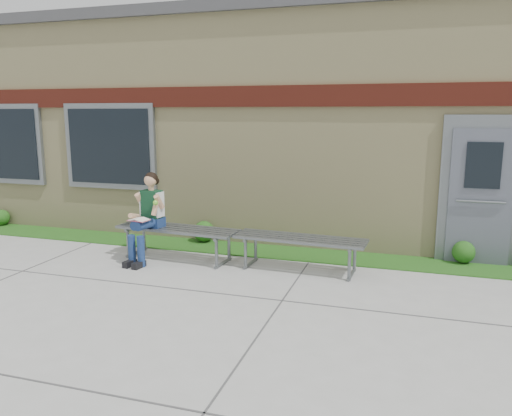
% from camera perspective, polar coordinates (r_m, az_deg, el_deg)
% --- Properties ---
extents(ground, '(80.00, 80.00, 0.00)m').
position_cam_1_polar(ground, '(6.27, -7.22, -11.09)').
color(ground, '#9E9E99').
rests_on(ground, ground).
extents(grass_strip, '(16.00, 0.80, 0.02)m').
position_cam_1_polar(grass_strip, '(8.57, -0.03, -4.86)').
color(grass_strip, '#1D5215').
rests_on(grass_strip, ground).
extents(school_building, '(16.20, 6.22, 4.20)m').
position_cam_1_polar(school_building, '(11.53, 5.04, 9.69)').
color(school_building, beige).
rests_on(school_building, ground).
extents(bench_left, '(2.04, 0.72, 0.52)m').
position_cam_1_polar(bench_left, '(8.11, -8.94, -3.04)').
color(bench_left, slate).
rests_on(bench_left, ground).
extents(bench_right, '(1.99, 0.66, 0.51)m').
position_cam_1_polar(bench_right, '(7.47, 5.02, -4.22)').
color(bench_right, slate).
rests_on(bench_right, ground).
extents(girl, '(0.48, 0.82, 1.41)m').
position_cam_1_polar(girl, '(8.04, -12.31, -0.70)').
color(girl, navy).
rests_on(girl, ground).
extents(shrub_west, '(0.33, 0.33, 0.33)m').
position_cam_1_polar(shrub_west, '(11.65, -27.08, -0.96)').
color(shrub_west, '#1D5215').
rests_on(shrub_west, grass_strip).
extents(shrub_mid, '(0.38, 0.38, 0.38)m').
position_cam_1_polar(shrub_mid, '(9.10, -5.97, -2.68)').
color(shrub_mid, '#1D5215').
rests_on(shrub_mid, grass_strip).
extents(shrub_east, '(0.35, 0.35, 0.35)m').
position_cam_1_polar(shrub_east, '(8.45, 22.64, -4.66)').
color(shrub_east, '#1D5215').
rests_on(shrub_east, grass_strip).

